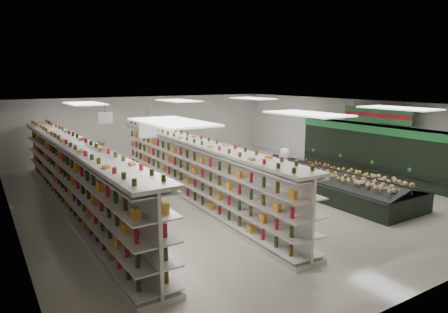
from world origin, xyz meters
TOP-DOWN VIEW (x-y plane):
  - floor at (0.00, 0.00)m, footprint 16.00×16.00m
  - ceiling at (0.00, 0.00)m, footprint 14.00×16.00m
  - wall_back at (0.00, 8.00)m, footprint 14.00×0.02m
  - wall_front at (0.00, -8.00)m, footprint 14.00×0.02m
  - wall_left at (-7.00, 0.00)m, footprint 0.02×16.00m
  - wall_right at (7.00, 0.00)m, footprint 0.02×16.00m
  - produce_wall_case at (6.53, -1.50)m, footprint 0.93×8.00m
  - aisle_sign_near at (-3.80, -2.00)m, footprint 0.52×0.06m
  - aisle_sign_far at (-3.80, 2.00)m, footprint 0.52×0.06m
  - hortifruti_banner at (6.25, -1.50)m, footprint 0.12×3.20m
  - gondola_left at (-5.22, 0.65)m, footprint 1.20×12.93m
  - gondola_center at (-1.54, -0.07)m, footprint 1.27×12.14m
  - produce_island at (2.97, -2.17)m, footprint 2.40×6.49m
  - soda_endcap at (0.74, 6.44)m, footprint 1.37×1.13m
  - shopper_main at (0.64, -2.28)m, footprint 0.83×0.78m
  - shopper_background at (-3.76, 2.97)m, footprint 0.89×1.06m

SIDE VIEW (x-z plane):
  - floor at x=0.00m, z-range 0.00..0.00m
  - produce_island at x=2.97m, z-range -0.04..0.92m
  - soda_endcap at x=0.74m, z-range -0.02..1.49m
  - shopper_background at x=-3.76m, z-range 0.00..1.86m
  - shopper_main at x=0.64m, z-range 0.00..1.91m
  - gondola_center at x=-1.54m, z-range -0.09..2.01m
  - gondola_left at x=-5.22m, z-range -0.09..2.15m
  - produce_wall_case at x=6.53m, z-range 0.14..2.34m
  - wall_back at x=0.00m, z-range 0.00..3.20m
  - wall_front at x=0.00m, z-range 0.00..3.20m
  - wall_left at x=-7.00m, z-range 0.00..3.20m
  - wall_right at x=7.00m, z-range 0.00..3.20m
  - hortifruti_banner at x=6.25m, z-range 2.18..3.13m
  - aisle_sign_near at x=-3.80m, z-range 2.38..3.13m
  - aisle_sign_far at x=-3.80m, z-range 2.38..3.13m
  - ceiling at x=0.00m, z-range 3.19..3.21m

